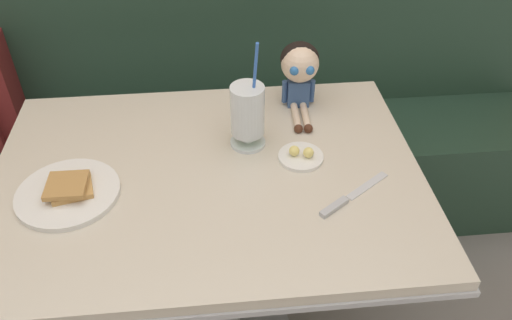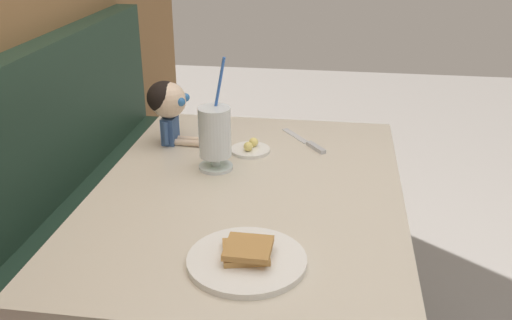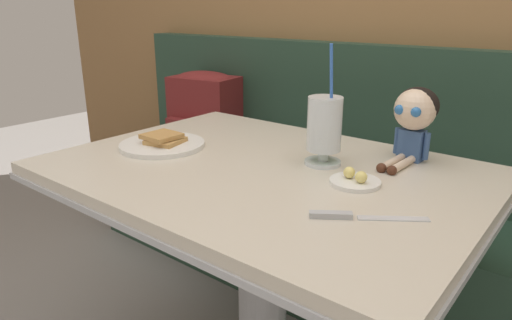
% 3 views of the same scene
% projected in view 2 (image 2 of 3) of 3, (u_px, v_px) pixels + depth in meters
% --- Properties ---
extents(booth_bench, '(2.60, 0.48, 1.00)m').
position_uv_depth(booth_bench, '(46.00, 296.00, 1.76)').
color(booth_bench, '#233D2D').
rests_on(booth_bench, ground).
extents(diner_table, '(1.11, 0.81, 0.74)m').
position_uv_depth(diner_table, '(248.00, 252.00, 1.59)').
color(diner_table, beige).
rests_on(diner_table, ground).
extents(toast_plate, '(0.25, 0.25, 0.04)m').
position_uv_depth(toast_plate, '(247.00, 258.00, 1.19)').
color(toast_plate, white).
rests_on(toast_plate, diner_table).
extents(milkshake_glass, '(0.10, 0.10, 0.31)m').
position_uv_depth(milkshake_glass, '(215.00, 135.00, 1.58)').
color(milkshake_glass, silver).
rests_on(milkshake_glass, diner_table).
extents(butter_saucer, '(0.12, 0.12, 0.04)m').
position_uv_depth(butter_saucer, '(250.00, 149.00, 1.73)').
color(butter_saucer, white).
rests_on(butter_saucer, diner_table).
extents(butter_knife, '(0.20, 0.15, 0.01)m').
position_uv_depth(butter_knife, '(310.00, 144.00, 1.78)').
color(butter_knife, silver).
rests_on(butter_knife, diner_table).
extents(seated_doll, '(0.12, 0.22, 0.20)m').
position_uv_depth(seated_doll, '(168.00, 104.00, 1.75)').
color(seated_doll, '#385689').
rests_on(seated_doll, diner_table).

